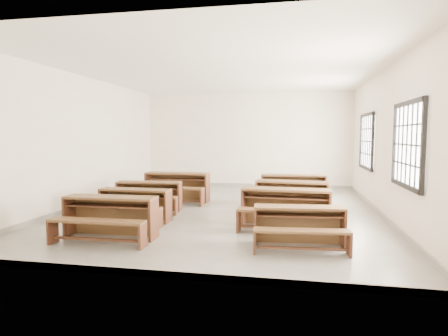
% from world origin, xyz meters
% --- Properties ---
extents(room, '(8.50, 8.50, 3.20)m').
position_xyz_m(room, '(0.09, 0.00, 2.14)').
color(room, gray).
rests_on(room, ground).
extents(desk_set_0, '(1.60, 0.84, 0.72)m').
position_xyz_m(desk_set_0, '(-1.49, -2.69, 0.42)').
color(desk_set_0, brown).
rests_on(desk_set_0, ground).
extents(desk_set_1, '(1.50, 0.82, 0.66)m').
position_xyz_m(desk_set_1, '(-1.60, -1.43, 0.39)').
color(desk_set_1, brown).
rests_on(desk_set_1, ground).
extents(desk_set_2, '(1.58, 0.94, 0.68)m').
position_xyz_m(desk_set_2, '(-1.74, -0.31, 0.39)').
color(desk_set_2, brown).
rests_on(desk_set_2, ground).
extents(desk_set_3, '(1.72, 0.92, 0.77)m').
position_xyz_m(desk_set_3, '(-1.46, 0.96, 0.45)').
color(desk_set_3, brown).
rests_on(desk_set_3, ground).
extents(desk_set_4, '(1.47, 0.85, 0.64)m').
position_xyz_m(desk_set_4, '(1.69, -2.59, 0.37)').
color(desk_set_4, brown).
rests_on(desk_set_4, ground).
extents(desk_set_5, '(1.71, 0.94, 0.75)m').
position_xyz_m(desk_set_5, '(1.45, -1.43, 0.44)').
color(desk_set_5, brown).
rests_on(desk_set_5, ground).
extents(desk_set_6, '(1.69, 0.99, 0.73)m').
position_xyz_m(desk_set_6, '(1.55, -0.01, 0.42)').
color(desk_set_6, brown).
rests_on(desk_set_6, ground).
extents(desk_set_7, '(1.70, 0.96, 0.74)m').
position_xyz_m(desk_set_7, '(1.58, 1.27, 0.43)').
color(desk_set_7, brown).
rests_on(desk_set_7, ground).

